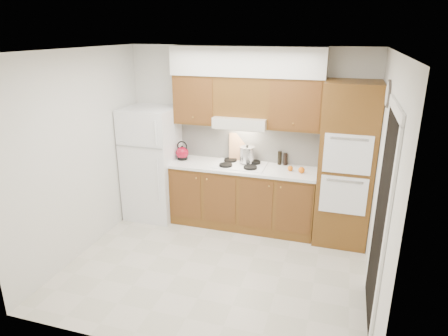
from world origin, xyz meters
name	(u,v)px	position (x,y,z in m)	size (l,w,h in m)	color
floor	(216,266)	(0.00, 0.00, 0.00)	(3.60, 3.60, 0.00)	beige
ceiling	(215,50)	(0.00, 0.00, 2.60)	(3.60, 3.60, 0.00)	white
wall_back	(247,137)	(0.00, 1.50, 1.30)	(3.60, 0.02, 2.60)	silver
wall_left	(81,155)	(-1.80, 0.00, 1.30)	(0.02, 3.00, 2.60)	silver
wall_right	(383,185)	(1.80, 0.00, 1.30)	(0.02, 3.00, 2.60)	silver
fridge	(152,163)	(-1.41, 1.14, 0.86)	(0.75, 0.72, 1.72)	white
base_cabinets	(243,197)	(0.02, 1.20, 0.45)	(2.11, 0.60, 0.90)	brown
countertop	(243,167)	(0.03, 1.19, 0.92)	(2.13, 0.62, 0.04)	white
backsplash	(248,142)	(0.02, 1.49, 1.22)	(2.11, 0.03, 0.56)	white
oven_cabinet	(346,165)	(1.44, 1.18, 1.10)	(0.70, 0.65, 2.20)	brown
upper_cab_left	(197,99)	(-0.71, 1.33, 1.85)	(0.63, 0.33, 0.70)	brown
upper_cab_right	(296,104)	(0.72, 1.33, 1.85)	(0.73, 0.33, 0.70)	brown
range_hood	(242,121)	(-0.02, 1.27, 1.57)	(0.75, 0.45, 0.15)	silver
upper_cab_over_hood	(243,96)	(-0.02, 1.33, 1.92)	(0.75, 0.33, 0.55)	brown
soffit	(247,61)	(0.03, 1.32, 2.40)	(2.13, 0.36, 0.40)	silver
cooktop	(240,165)	(-0.02, 1.21, 0.95)	(0.74, 0.50, 0.01)	white
doorway	(380,222)	(1.79, -0.35, 1.05)	(0.02, 0.90, 2.10)	black
wall_clock	(388,94)	(1.79, 0.55, 2.15)	(0.30, 0.30, 0.02)	#3F3833
kettle	(182,153)	(-0.93, 1.22, 1.05)	(0.19, 0.19, 0.19)	maroon
cutting_board	(240,147)	(-0.09, 1.45, 1.14)	(0.32, 0.02, 0.43)	tan
stock_pot	(247,155)	(0.05, 1.30, 1.08)	(0.21, 0.21, 0.22)	silver
condiment_a	(280,158)	(0.51, 1.42, 1.04)	(0.06, 0.06, 0.20)	black
condiment_b	(285,159)	(0.59, 1.45, 1.03)	(0.05, 0.05, 0.17)	black
condiment_c	(285,160)	(0.60, 1.42, 1.02)	(0.06, 0.06, 0.17)	black
orange_near	(302,170)	(0.87, 1.14, 0.98)	(0.09, 0.09, 0.09)	orange
orange_far	(290,168)	(0.71, 1.18, 0.98)	(0.07, 0.07, 0.07)	orange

